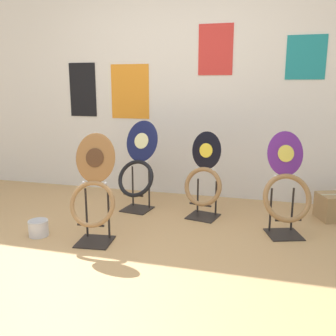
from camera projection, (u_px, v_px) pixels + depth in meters
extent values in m
plane|color=tan|center=(113.00, 268.00, 2.68)|extent=(14.00, 14.00, 0.00)
cube|color=silver|center=(180.00, 83.00, 4.26)|extent=(8.00, 0.06, 2.60)
cube|color=red|center=(216.00, 50.00, 4.05)|extent=(0.37, 0.01, 0.54)
cube|color=black|center=(83.00, 90.00, 4.56)|extent=(0.34, 0.01, 0.64)
cube|color=orange|center=(130.00, 92.00, 4.40)|extent=(0.47, 0.01, 0.63)
cube|color=teal|center=(306.00, 57.00, 3.83)|extent=(0.39, 0.01, 0.44)
cube|color=black|center=(137.00, 209.00, 3.94)|extent=(0.32, 0.32, 0.01)
cylinder|color=black|center=(133.00, 186.00, 4.01)|extent=(0.02, 0.02, 0.43)
cylinder|color=black|center=(149.00, 188.00, 3.93)|extent=(0.02, 0.02, 0.43)
cylinder|color=black|center=(133.00, 195.00, 3.83)|extent=(0.22, 0.05, 0.02)
torus|color=black|center=(136.00, 178.00, 3.84)|extent=(0.43, 0.28, 0.37)
ellipsoid|color=#141942|center=(142.00, 141.00, 3.90)|extent=(0.38, 0.21, 0.42)
ellipsoid|color=beige|center=(141.00, 141.00, 3.89)|extent=(0.17, 0.08, 0.16)
sphere|color=silver|center=(131.00, 161.00, 3.92)|extent=(0.02, 0.02, 0.02)
sphere|color=silver|center=(148.00, 163.00, 3.85)|extent=(0.02, 0.02, 0.02)
cube|color=black|center=(95.00, 242.00, 3.12)|extent=(0.31, 0.31, 0.01)
cylinder|color=black|center=(86.00, 213.00, 3.17)|extent=(0.02, 0.02, 0.43)
cylinder|color=black|center=(109.00, 214.00, 3.14)|extent=(0.02, 0.02, 0.43)
cylinder|color=black|center=(91.00, 225.00, 3.01)|extent=(0.22, 0.04, 0.02)
torus|color=#9E7042|center=(92.00, 204.00, 3.02)|extent=(0.40, 0.23, 0.37)
ellipsoid|color=#936033|center=(95.00, 158.00, 3.06)|extent=(0.35, 0.16, 0.41)
ellipsoid|color=#4C2D19|center=(95.00, 158.00, 3.04)|extent=(0.16, 0.06, 0.15)
sphere|color=silver|center=(84.00, 182.00, 3.07)|extent=(0.02, 0.02, 0.02)
sphere|color=silver|center=(105.00, 183.00, 3.04)|extent=(0.02, 0.02, 0.02)
cube|color=black|center=(284.00, 234.00, 3.27)|extent=(0.35, 0.35, 0.01)
cylinder|color=black|center=(271.00, 210.00, 3.31)|extent=(0.02, 0.02, 0.39)
cylinder|color=black|center=(292.00, 209.00, 3.32)|extent=(0.02, 0.02, 0.39)
cylinder|color=black|center=(288.00, 220.00, 3.16)|extent=(0.22, 0.09, 0.02)
torus|color=#9E7042|center=(287.00, 198.00, 3.18)|extent=(0.46, 0.33, 0.41)
ellipsoid|color=#60237F|center=(285.00, 154.00, 3.21)|extent=(0.33, 0.20, 0.38)
ellipsoid|color=#E5CC4C|center=(286.00, 153.00, 3.19)|extent=(0.15, 0.08, 0.14)
sphere|color=silver|center=(276.00, 176.00, 3.20)|extent=(0.02, 0.02, 0.02)
sphere|color=silver|center=(295.00, 176.00, 3.21)|extent=(0.02, 0.02, 0.02)
cube|color=black|center=(203.00, 216.00, 3.72)|extent=(0.33, 0.33, 0.01)
cylinder|color=black|center=(198.00, 195.00, 3.80)|extent=(0.02, 0.02, 0.35)
cylinder|color=black|center=(216.00, 198.00, 3.71)|extent=(0.02, 0.02, 0.35)
cylinder|color=black|center=(200.00, 205.00, 3.62)|extent=(0.22, 0.06, 0.02)
torus|color=#9E7042|center=(203.00, 187.00, 3.63)|extent=(0.41, 0.23, 0.38)
ellipsoid|color=black|center=(206.00, 150.00, 3.62)|extent=(0.31, 0.13, 0.37)
ellipsoid|color=yellow|center=(206.00, 150.00, 3.61)|extent=(0.14, 0.05, 0.14)
sphere|color=silver|center=(197.00, 168.00, 3.68)|extent=(0.02, 0.02, 0.02)
sphere|color=silver|center=(213.00, 170.00, 3.60)|extent=(0.02, 0.02, 0.02)
cylinder|color=silver|center=(38.00, 228.00, 3.24)|extent=(0.17, 0.17, 0.14)
torus|color=silver|center=(38.00, 221.00, 3.23)|extent=(0.17, 0.17, 0.01)
cylinder|color=#B2B2B7|center=(38.00, 220.00, 3.23)|extent=(0.15, 0.15, 0.00)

